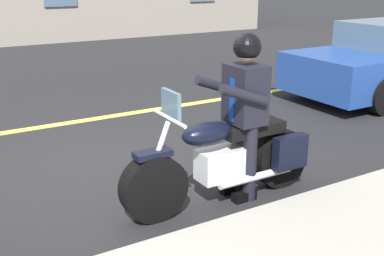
# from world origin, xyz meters

# --- Properties ---
(ground_plane) EXTENTS (80.00, 80.00, 0.00)m
(ground_plane) POSITION_xyz_m (0.00, 0.00, 0.00)
(ground_plane) COLOR black
(lane_center_stripe) EXTENTS (60.00, 0.16, 0.01)m
(lane_center_stripe) POSITION_xyz_m (0.00, -2.00, 0.01)
(lane_center_stripe) COLOR #E5DB4C
(lane_center_stripe) RESTS_ON ground_plane
(motorcycle_main) EXTENTS (2.21, 0.60, 1.26)m
(motorcycle_main) POSITION_xyz_m (-0.78, 1.47, 0.45)
(motorcycle_main) COLOR black
(motorcycle_main) RESTS_ON ground_plane
(rider_main) EXTENTS (0.62, 0.54, 1.74)m
(rider_main) POSITION_xyz_m (-0.97, 1.47, 1.04)
(rider_main) COLOR black
(rider_main) RESTS_ON ground_plane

